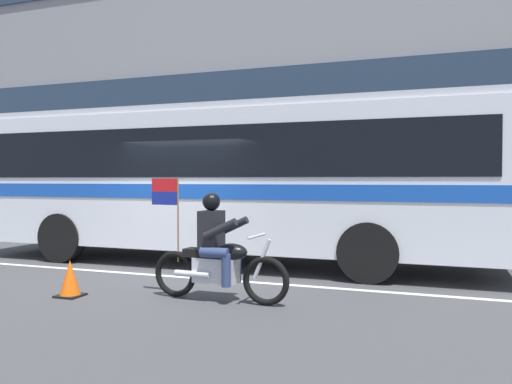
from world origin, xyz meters
name	(u,v)px	position (x,y,z in m)	size (l,w,h in m)	color
ground_plane	(182,270)	(0.00, 0.00, 0.00)	(60.00, 60.00, 0.00)	#3D3D3F
sidewalk_curb	(267,238)	(0.00, 5.10, 0.07)	(28.00, 3.80, 0.15)	gray
lane_center_stripe	(166,276)	(0.00, -0.60, 0.00)	(26.60, 0.14, 0.01)	silver
office_building_facade	(290,28)	(0.00, 7.39, 6.66)	(28.00, 0.89, 13.31)	gray
transit_bus	(231,173)	(0.52, 1.19, 1.88)	(10.97, 2.63, 3.22)	silver
motorcycle_with_rider	(217,255)	(1.66, -2.02, 0.67)	(2.20, 0.64, 1.78)	black
traffic_cone	(70,279)	(-0.52, -2.53, 0.26)	(0.36, 0.36, 0.55)	#EA590F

